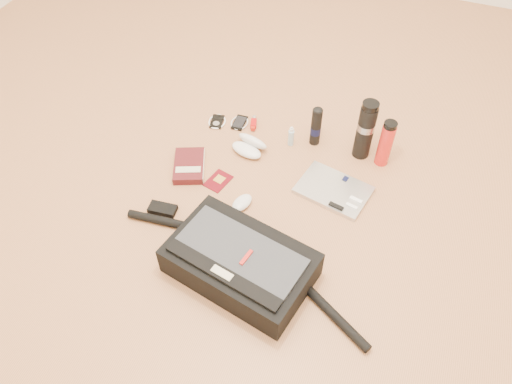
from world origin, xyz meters
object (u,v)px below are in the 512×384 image
(laptop, at_px, (334,190))
(thermos_black, at_px, (365,130))
(messenger_bag, at_px, (240,262))
(thermos_red, at_px, (386,143))
(book, at_px, (189,166))

(laptop, xyz_separation_m, thermos_black, (0.05, 0.26, 0.13))
(messenger_bag, distance_m, thermos_red, 0.82)
(thermos_black, bearing_deg, messenger_bag, -109.54)
(thermos_black, bearing_deg, laptop, -101.39)
(book, xyz_separation_m, thermos_black, (0.66, 0.35, 0.13))
(book, bearing_deg, messenger_bag, -67.89)
(book, distance_m, thermos_red, 0.84)
(thermos_red, bearing_deg, thermos_black, 170.14)
(messenger_bag, bearing_deg, thermos_red, 75.66)
(laptop, bearing_deg, book, -159.48)
(laptop, bearing_deg, thermos_black, 90.35)
(messenger_bag, distance_m, thermos_black, 0.80)
(messenger_bag, distance_m, book, 0.57)
(messenger_bag, height_order, book, messenger_bag)
(thermos_black, bearing_deg, book, -152.14)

